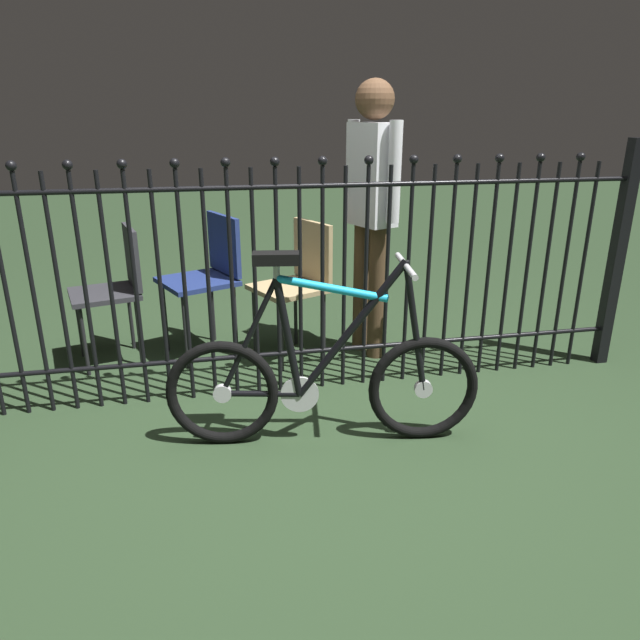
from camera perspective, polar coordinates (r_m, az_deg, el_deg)
ground_plane at (r=2.87m, az=1.07°, el=-11.50°), size 20.00×20.00×0.00m
iron_fence at (r=3.10m, az=-2.17°, el=4.57°), size 3.82×0.07×1.36m
bicycle at (r=2.70m, az=0.32°, el=-5.94°), size 1.46×0.40×0.93m
chair_navy at (r=3.74m, az=-10.96°, el=4.88°), size 0.55×0.55×0.89m
chair_charcoal at (r=3.76m, az=-19.46°, el=3.57°), size 0.49×0.48×0.84m
chair_tan at (r=3.63m, az=-2.13°, el=4.34°), size 0.53×0.53×0.86m
person_visitor at (r=3.58m, az=5.15°, el=11.94°), size 0.28×0.45×1.68m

